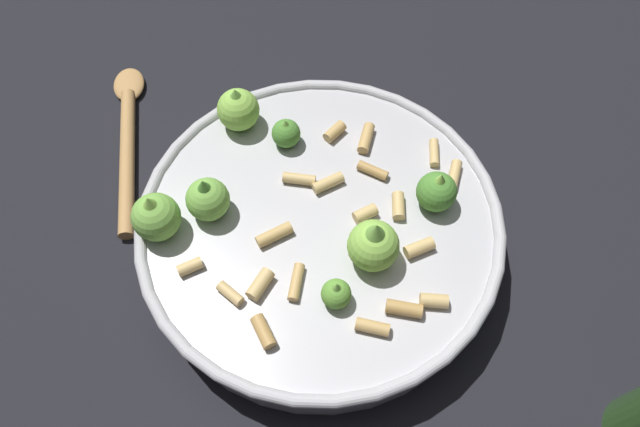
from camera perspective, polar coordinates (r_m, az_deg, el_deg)
The scene contains 3 objects.
ground_plane at distance 0.58m, azimuth 0.00°, elevation -3.11°, with size 2.40×2.40×0.00m, color black.
cooking_pan at distance 0.55m, azimuth -0.21°, elevation -1.43°, with size 0.34×0.34×0.11m.
wooden_spoon at distance 0.69m, azimuth -18.47°, elevation 7.42°, with size 0.17×0.19×0.02m.
Camera 1 is at (0.20, 0.17, 0.52)m, focal length 32.36 mm.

